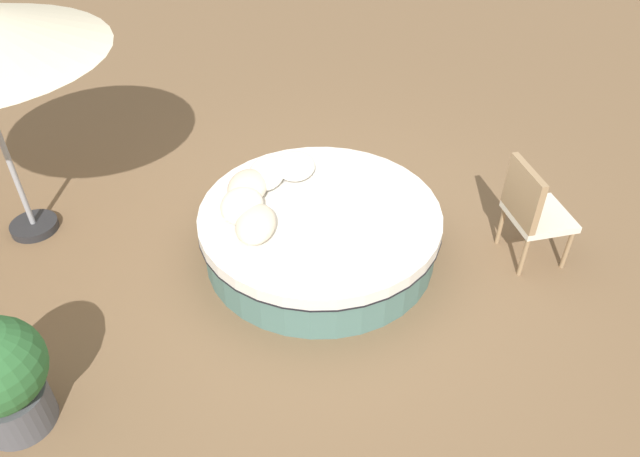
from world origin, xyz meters
name	(u,v)px	position (x,y,z in m)	size (l,w,h in m)	color
ground_plane	(320,252)	(0.00, 0.00, 0.00)	(16.00, 16.00, 0.00)	brown
round_bed	(320,232)	(0.00, 0.00, 0.25)	(2.15, 2.15, 0.48)	#4C726B
throw_pillow_0	(295,166)	(-0.56, -0.27, 0.58)	(0.44, 0.37, 0.19)	white
throw_pillow_1	(267,173)	(-0.44, -0.53, 0.57)	(0.53, 0.33, 0.17)	white
throw_pillow_2	(247,187)	(-0.18, -0.67, 0.58)	(0.51, 0.35, 0.20)	beige
throw_pillow_3	(242,205)	(0.10, -0.66, 0.59)	(0.48, 0.37, 0.22)	silver
throw_pillow_4	(256,224)	(0.33, -0.51, 0.58)	(0.50, 0.33, 0.20)	beige
patio_chair	(532,208)	(-0.09, 1.82, 0.56)	(0.64, 0.63, 0.98)	#997A56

